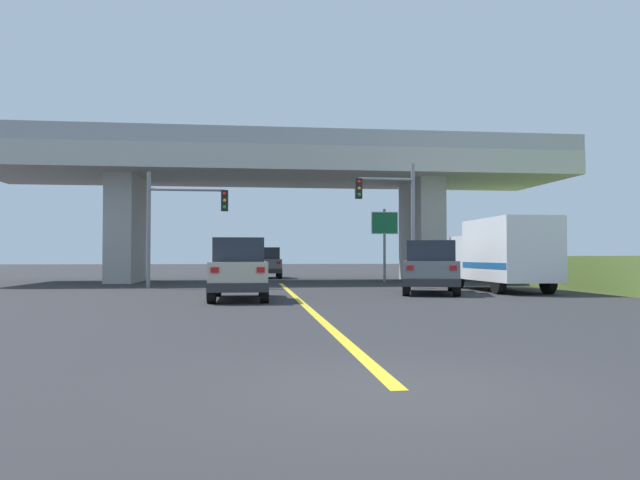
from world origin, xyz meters
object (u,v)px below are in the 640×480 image
(box_truck, at_px, (502,253))
(traffic_signal_farside, at_px, (177,215))
(traffic_signal_nearside, at_px, (394,209))
(suv_crossing, at_px, (430,267))
(suv_lead, at_px, (239,269))
(highway_sign, at_px, (385,229))
(sedan_oncoming, at_px, (266,263))

(box_truck, bearing_deg, traffic_signal_farside, 163.55)
(traffic_signal_nearside, bearing_deg, suv_crossing, -89.38)
(box_truck, bearing_deg, suv_lead, -161.19)
(highway_sign, bearing_deg, traffic_signal_nearside, -97.23)
(suv_crossing, bearing_deg, highway_sign, 102.78)
(box_truck, height_order, highway_sign, highway_sign)
(traffic_signal_farside, bearing_deg, traffic_signal_nearside, 1.42)
(suv_crossing, height_order, highway_sign, highway_sign)
(suv_lead, xyz_separation_m, highway_sign, (7.81, 12.67, 1.94))
(suv_lead, bearing_deg, suv_crossing, 18.51)
(suv_crossing, height_order, box_truck, box_truck)
(suv_crossing, distance_m, box_truck, 3.70)
(traffic_signal_farside, bearing_deg, box_truck, -16.45)
(traffic_signal_nearside, xyz_separation_m, traffic_signal_farside, (-10.15, -0.25, -0.37))
(highway_sign, bearing_deg, suv_crossing, -93.03)
(suv_crossing, bearing_deg, sedan_oncoming, 124.45)
(traffic_signal_nearside, height_order, highway_sign, traffic_signal_nearside)
(sedan_oncoming, height_order, highway_sign, highway_sign)
(sedan_oncoming, xyz_separation_m, traffic_signal_farside, (-4.35, -12.10, 2.31))
(sedan_oncoming, bearing_deg, traffic_signal_farside, -109.79)
(suv_crossing, height_order, traffic_signal_nearside, traffic_signal_nearside)
(box_truck, xyz_separation_m, highway_sign, (-2.91, 9.02, 1.40))
(sedan_oncoming, xyz_separation_m, traffic_signal_nearside, (5.79, -11.85, 2.69))
(sedan_oncoming, distance_m, traffic_signal_farside, 13.07)
(traffic_signal_nearside, distance_m, traffic_signal_farside, 10.16)
(suv_crossing, distance_m, sedan_oncoming, 18.31)
(suv_crossing, xyz_separation_m, traffic_signal_farside, (-10.21, 5.25, 2.31))
(suv_lead, xyz_separation_m, suv_crossing, (7.26, 2.43, 0.00))
(suv_crossing, distance_m, highway_sign, 10.43)
(suv_crossing, relative_size, traffic_signal_farside, 0.93)
(suv_lead, bearing_deg, traffic_signal_nearside, 47.75)
(suv_lead, xyz_separation_m, box_truck, (10.71, 3.65, 0.55))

